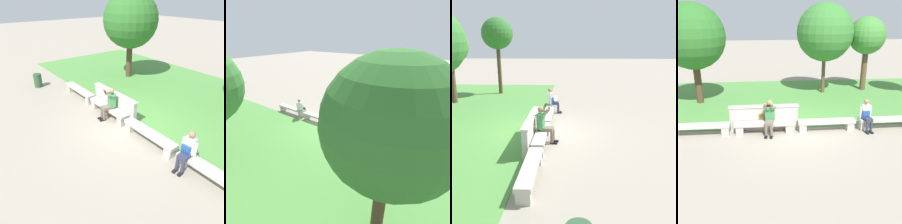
{
  "view_description": "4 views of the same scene",
  "coord_description": "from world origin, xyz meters",
  "views": [
    {
      "loc": [
        5.52,
        -4.85,
        4.65
      ],
      "look_at": [
        -0.12,
        -0.62,
        0.84
      ],
      "focal_mm": 35.0,
      "sensor_mm": 36.0,
      "label": 1
    },
    {
      "loc": [
        -5.58,
        7.47,
        5.14
      ],
      "look_at": [
        -0.07,
        -0.39,
        0.9
      ],
      "focal_mm": 28.0,
      "sensor_mm": 36.0,
      "label": 2
    },
    {
      "loc": [
        -9.74,
        -1.09,
        3.57
      ],
      "look_at": [
        -0.47,
        -0.76,
        0.97
      ],
      "focal_mm": 42.0,
      "sensor_mm": 36.0,
      "label": 3
    },
    {
      "loc": [
        -1.1,
        -9.38,
        4.34
      ],
      "look_at": [
        -0.24,
        -0.13,
        0.88
      ],
      "focal_mm": 42.0,
      "sensor_mm": 36.0,
      "label": 4
    }
  ],
  "objects": [
    {
      "name": "person_photographer",
      "position": [
        -1.02,
        -0.08,
        0.74
      ],
      "size": [
        0.51,
        0.76,
        1.32
      ],
      "color": "black",
      "rests_on": "ground"
    },
    {
      "name": "tree_left_background",
      "position": [
        -4.56,
        4.04,
        3.34
      ],
      "size": [
        3.16,
        3.16,
        4.94
      ],
      "color": "#4C3826",
      "rests_on": "ground"
    },
    {
      "name": "tree_right_background",
      "position": [
        4.76,
        5.75,
        3.17
      ],
      "size": [
        2.12,
        2.12,
        4.29
      ],
      "color": "brown",
      "rests_on": "ground"
    },
    {
      "name": "bench_main",
      "position": [
        -3.67,
        0.0,
        0.31
      ],
      "size": [
        2.27,
        0.4,
        0.45
      ],
      "color": "#B7B2A8",
      "rests_on": "ground"
    },
    {
      "name": "bench_mid",
      "position": [
        1.22,
        0.0,
        0.31
      ],
      "size": [
        2.27,
        0.4,
        0.45
      ],
      "color": "#B7B2A8",
      "rests_on": "ground"
    },
    {
      "name": "ground_plane",
      "position": [
        0.0,
        0.0,
        0.0
      ],
      "size": [
        80.0,
        80.0,
        0.0
      ],
      "primitive_type": "plane",
      "color": "gray"
    },
    {
      "name": "backrest_wall_with_plaque",
      "position": [
        -1.22,
        0.34,
        0.52
      ],
      "size": [
        2.74,
        0.24,
        1.01
      ],
      "color": "#B7B2A8",
      "rests_on": "ground"
    },
    {
      "name": "backpack",
      "position": [
        2.77,
        -0.04,
        0.63
      ],
      "size": [
        0.28,
        0.24,
        0.43
      ],
      "color": "#234C8C",
      "rests_on": "bench_far"
    },
    {
      "name": "bench_far",
      "position": [
        3.67,
        0.0,
        0.31
      ],
      "size": [
        2.27,
        0.4,
        0.45
      ],
      "color": "#B7B2A8",
      "rests_on": "ground"
    },
    {
      "name": "grass_strip",
      "position": [
        0.0,
        4.38,
        0.01
      ],
      "size": [
        21.62,
        8.0,
        0.03
      ],
      "primitive_type": "cube",
      "color": "#518E42",
      "rests_on": "ground"
    },
    {
      "name": "person_distant",
      "position": [
        2.8,
        -0.07,
        0.67
      ],
      "size": [
        0.48,
        0.7,
        1.26
      ],
      "color": "black",
      "rests_on": "ground"
    },
    {
      "name": "bench_near",
      "position": [
        -1.22,
        0.0,
        0.31
      ],
      "size": [
        2.27,
        0.4,
        0.45
      ],
      "color": "#B7B2A8",
      "rests_on": "ground"
    },
    {
      "name": "tree_behind_wall",
      "position": [
        2.2,
        5.36,
        3.42
      ],
      "size": [
        3.14,
        3.14,
        5.0
      ],
      "color": "brown",
      "rests_on": "ground"
    }
  ]
}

